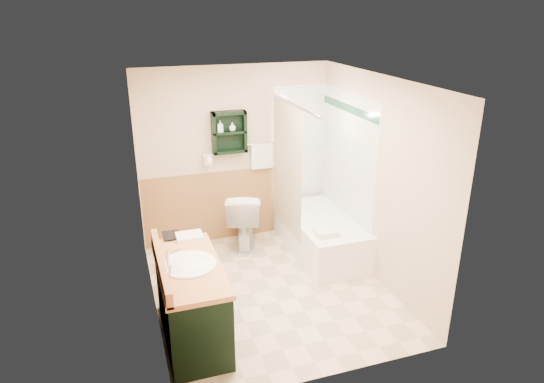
# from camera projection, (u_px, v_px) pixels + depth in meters

# --- Properties ---
(floor) EXTENTS (3.00, 3.00, 0.00)m
(floor) POSITION_uv_depth(u_px,v_px,m) (270.00, 289.00, 5.64)
(floor) COLOR beige
(floor) RESTS_ON ground
(back_wall) EXTENTS (2.60, 0.04, 2.40)m
(back_wall) POSITION_uv_depth(u_px,v_px,m) (235.00, 155.00, 6.55)
(back_wall) COLOR beige
(back_wall) RESTS_ON ground
(left_wall) EXTENTS (0.04, 3.00, 2.40)m
(left_wall) POSITION_uv_depth(u_px,v_px,m) (145.00, 209.00, 4.82)
(left_wall) COLOR beige
(left_wall) RESTS_ON ground
(right_wall) EXTENTS (0.04, 3.00, 2.40)m
(right_wall) POSITION_uv_depth(u_px,v_px,m) (379.00, 181.00, 5.60)
(right_wall) COLOR beige
(right_wall) RESTS_ON ground
(ceiling) EXTENTS (2.60, 3.00, 0.04)m
(ceiling) POSITION_uv_depth(u_px,v_px,m) (270.00, 78.00, 4.77)
(ceiling) COLOR white
(ceiling) RESTS_ON back_wall
(wainscot_left) EXTENTS (2.98, 2.98, 1.00)m
(wainscot_left) POSITION_uv_depth(u_px,v_px,m) (154.00, 270.00, 5.08)
(wainscot_left) COLOR #A97444
(wainscot_left) RESTS_ON left_wall
(wainscot_back) EXTENTS (2.58, 2.58, 1.00)m
(wainscot_back) POSITION_uv_depth(u_px,v_px,m) (237.00, 204.00, 6.78)
(wainscot_back) COLOR #A97444
(wainscot_back) RESTS_ON back_wall
(mirror_frame) EXTENTS (1.30, 1.30, 1.00)m
(mirror_frame) POSITION_uv_depth(u_px,v_px,m) (152.00, 200.00, 4.24)
(mirror_frame) COLOR olive
(mirror_frame) RESTS_ON left_wall
(mirror_glass) EXTENTS (1.20, 1.20, 0.90)m
(mirror_glass) POSITION_uv_depth(u_px,v_px,m) (153.00, 200.00, 4.24)
(mirror_glass) COLOR white
(mirror_glass) RESTS_ON left_wall
(tile_right) EXTENTS (1.50, 1.50, 2.10)m
(tile_right) POSITION_uv_depth(u_px,v_px,m) (346.00, 173.00, 6.30)
(tile_right) COLOR white
(tile_right) RESTS_ON right_wall
(tile_back) EXTENTS (0.95, 0.95, 2.10)m
(tile_back) POSITION_uv_depth(u_px,v_px,m) (306.00, 159.00, 6.87)
(tile_back) COLOR white
(tile_back) RESTS_ON back_wall
(tile_accent) EXTENTS (1.50, 1.50, 0.10)m
(tile_accent) POSITION_uv_depth(u_px,v_px,m) (349.00, 108.00, 6.00)
(tile_accent) COLOR #14462C
(tile_accent) RESTS_ON right_wall
(wall_shelf) EXTENTS (0.45, 0.15, 0.55)m
(wall_shelf) POSITION_uv_depth(u_px,v_px,m) (229.00, 132.00, 6.30)
(wall_shelf) COLOR black
(wall_shelf) RESTS_ON back_wall
(hair_dryer) EXTENTS (0.10, 0.24, 0.18)m
(hair_dryer) POSITION_uv_depth(u_px,v_px,m) (207.00, 160.00, 6.36)
(hair_dryer) COLOR white
(hair_dryer) RESTS_ON back_wall
(towel_bar) EXTENTS (0.40, 0.06, 0.40)m
(towel_bar) POSITION_uv_depth(u_px,v_px,m) (261.00, 143.00, 6.54)
(towel_bar) COLOR silver
(towel_bar) RESTS_ON back_wall
(curtain_rod) EXTENTS (0.03, 1.60, 0.03)m
(curtain_rod) POSITION_uv_depth(u_px,v_px,m) (293.00, 104.00, 5.74)
(curtain_rod) COLOR silver
(curtain_rod) RESTS_ON back_wall
(shower_curtain) EXTENTS (1.05, 1.05, 1.70)m
(shower_curtain) POSITION_uv_depth(u_px,v_px,m) (287.00, 168.00, 6.20)
(shower_curtain) COLOR beige
(shower_curtain) RESTS_ON curtain_rod
(vanity) EXTENTS (0.59, 1.28, 0.81)m
(vanity) POSITION_uv_depth(u_px,v_px,m) (191.00, 302.00, 4.70)
(vanity) COLOR black
(vanity) RESTS_ON ground
(bathtub) EXTENTS (0.76, 1.50, 0.51)m
(bathtub) POSITION_uv_depth(u_px,v_px,m) (322.00, 236.00, 6.38)
(bathtub) COLOR white
(bathtub) RESTS_ON ground
(toilet) EXTENTS (0.68, 0.91, 0.79)m
(toilet) POSITION_uv_depth(u_px,v_px,m) (244.00, 219.00, 6.54)
(toilet) COLOR white
(toilet) RESTS_ON ground
(counter_towel) EXTENTS (0.27, 0.21, 0.04)m
(counter_towel) POSITION_uv_depth(u_px,v_px,m) (189.00, 236.00, 5.08)
(counter_towel) COLOR silver
(counter_towel) RESTS_ON vanity
(vanity_book) EXTENTS (0.17, 0.02, 0.23)m
(vanity_book) POSITION_uv_depth(u_px,v_px,m) (162.00, 228.00, 5.05)
(vanity_book) COLOR black
(vanity_book) RESTS_ON vanity
(tub_towel) EXTENTS (0.27, 0.22, 0.07)m
(tub_towel) POSITION_uv_depth(u_px,v_px,m) (326.00, 233.00, 5.81)
(tub_towel) COLOR silver
(tub_towel) RESTS_ON bathtub
(soap_bottle_a) EXTENTS (0.08, 0.16, 0.07)m
(soap_bottle_a) POSITION_uv_depth(u_px,v_px,m) (220.00, 129.00, 6.24)
(soap_bottle_a) COLOR white
(soap_bottle_a) RESTS_ON wall_shelf
(soap_bottle_b) EXTENTS (0.11, 0.13, 0.09)m
(soap_bottle_b) POSITION_uv_depth(u_px,v_px,m) (232.00, 128.00, 6.28)
(soap_bottle_b) COLOR white
(soap_bottle_b) RESTS_ON wall_shelf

